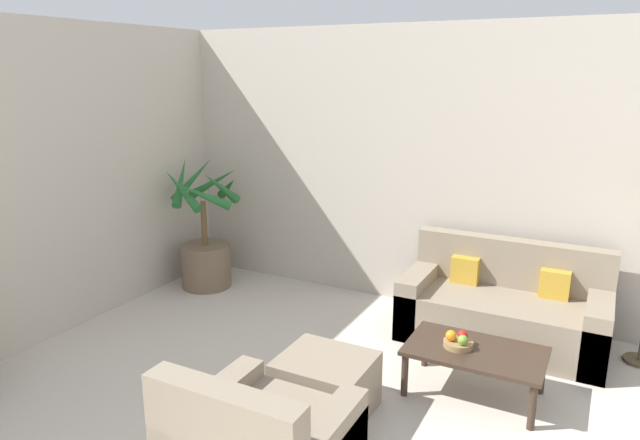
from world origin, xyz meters
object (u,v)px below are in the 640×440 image
Objects in this scene: ottoman at (326,385)px; potted_palm at (205,246)px; sofa_loveseat at (503,310)px; orange_fruit at (451,336)px; coffee_table at (475,355)px; fruit_bowl at (458,344)px; apple_red at (463,335)px; apple_green at (463,340)px.

potted_palm is at bearing 145.95° from ottoman.
sofa_loveseat is at bearing 62.09° from ottoman.
potted_palm is 17.83× the size of orange_fruit.
sofa_loveseat is at bearing 88.89° from coffee_table.
potted_palm is 6.61× the size of fruit_bowl.
ottoman is at bearing -34.05° from potted_palm.
sofa_loveseat is at bearing 82.78° from apple_red.
ottoman is (-0.77, -0.62, -0.24)m from apple_green.
potted_palm is 2.68m from ottoman.
sofa_loveseat reaches higher than orange_fruit.
potted_palm is at bearing 165.08° from coffee_table.
apple_red is at bearing 36.78° from orange_fruit.
ottoman is (-0.87, -1.65, -0.08)m from sofa_loveseat.
coffee_table is (3.06, -0.82, -0.14)m from potted_palm.
sofa_loveseat is at bearing 2.83° from potted_palm.
apple_red reaches higher than ottoman.
sofa_loveseat is 1.00m from fruit_bowl.
sofa_loveseat is 1.74× the size of coffee_table.
apple_green is (2.98, -0.87, -0.02)m from potted_palm.
orange_fruit reaches higher than ottoman.
apple_green is at bearing 38.66° from ottoman.
coffee_table is at bearing -91.11° from sofa_loveseat.
apple_red reaches higher than coffee_table.
sofa_loveseat reaches higher than coffee_table.
apple_red is (-0.12, -0.95, 0.15)m from sofa_loveseat.
coffee_table is 0.16m from apple_red.
ottoman is (-0.73, -0.66, -0.18)m from fruit_bowl.
potted_palm is 3.17m from coffee_table.
fruit_bowl is (2.94, -0.83, -0.08)m from potted_palm.
orange_fruit is (-0.19, -1.00, 0.16)m from sofa_loveseat.
ottoman is at bearing -137.92° from fruit_bowl.
potted_palm reaches higher than orange_fruit.
fruit_bowl is at bearing 42.08° from ottoman.
orange_fruit is (-0.07, -0.05, 0.00)m from apple_red.
potted_palm is 0.84× the size of sofa_loveseat.
orange_fruit is at bearing -169.71° from coffee_table.
sofa_loveseat is (3.08, 0.15, -0.17)m from potted_palm.
apple_green is at bearing -17.17° from orange_fruit.
coffee_table is 13.26× the size of apple_red.
apple_red is at bearing -97.22° from sofa_loveseat.
potted_palm is 18.99× the size of apple_green.
sofa_loveseat is 0.97m from apple_red.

